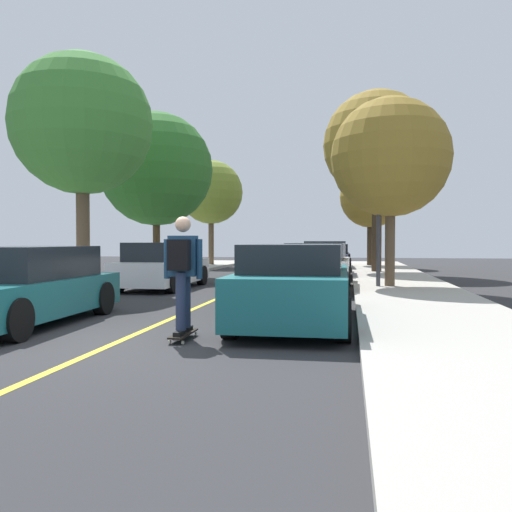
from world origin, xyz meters
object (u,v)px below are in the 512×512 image
street_tree_left_near (156,169)px  street_tree_right_far (371,197)px  parked_car_right_near (318,266)px  skateboard (183,334)px  parked_car_left_near (163,266)px  street_tree_left_far (211,192)px  street_tree_right_nearest (391,158)px  parked_car_left_nearest (20,287)px  skateboarder (182,267)px  parked_car_right_far (326,260)px  parked_car_right_farthest (331,257)px  parked_car_right_nearest (296,285)px  street_tree_left_nearest (82,125)px  streetlamp (379,187)px  fire_hydrant (51,281)px  street_tree_right_near (377,145)px

street_tree_left_near → street_tree_right_far: bearing=45.8°
parked_car_right_near → skateboard: (-1.48, -8.32, -0.61)m
parked_car_left_near → parked_car_right_near: size_ratio=0.95×
street_tree_left_far → skateboard: (5.32, -21.62, -4.12)m
parked_car_left_near → street_tree_right_nearest: size_ratio=0.79×
parked_car_left_nearest → parked_car_right_near: 8.80m
parked_car_right_near → street_tree_right_far: size_ratio=0.84×
street_tree_left_near → skateboarder: size_ratio=3.82×
parked_car_right_far → parked_car_right_farthest: 5.78m
parked_car_right_near → street_tree_right_far: 14.33m
street_tree_right_nearest → street_tree_left_far: bearing=124.1°
street_tree_left_far → street_tree_right_nearest: street_tree_left_far is taller
skateboard → skateboarder: (0.00, -0.03, 0.98)m
parked_car_left_nearest → parked_car_right_nearest: parked_car_right_nearest is taller
parked_car_right_near → street_tree_right_far: bearing=81.4°
street_tree_left_near → parked_car_left_nearest: bearing=-80.2°
street_tree_left_nearest → skateboard: bearing=-52.8°
parked_car_left_near → skateboarder: (3.23, -8.06, 0.38)m
parked_car_right_nearest → parked_car_right_farthest: bearing=90.0°
parked_car_right_near → parked_car_right_far: 5.62m
parked_car_left_nearest → skateboard: parked_car_left_nearest is taller
streetlamp → parked_car_left_nearest: bearing=-131.0°
streetlamp → skateboarder: streetlamp is taller
parked_car_right_near → skateboarder: bearing=-100.0°
parked_car_right_near → fire_hydrant: 7.40m
street_tree_left_near → skateboard: street_tree_left_near is taller
street_tree_left_near → street_tree_left_far: 8.63m
street_tree_right_far → street_tree_right_nearest: bearing=-90.0°
street_tree_left_nearest → parked_car_right_far: bearing=45.6°
parked_car_right_near → parked_car_right_farthest: (0.00, 11.39, -0.04)m
parked_car_right_near → parked_car_left_near: bearing=-176.4°
street_tree_right_nearest → street_tree_right_near: street_tree_right_near is taller
street_tree_left_near → street_tree_right_nearest: (8.89, -4.51, -0.47)m
parked_car_right_far → street_tree_left_nearest: 10.56m
street_tree_right_nearest → street_tree_right_far: bearing=90.0°
fire_hydrant → parked_car_right_near: bearing=33.0°
parked_car_left_nearest → fire_hydrant: size_ratio=6.26×
street_tree_left_near → skateboard: (5.32, -13.00, -4.27)m
parked_car_right_near → parked_car_right_farthest: size_ratio=1.02×
parked_car_right_far → street_tree_right_near: size_ratio=0.58×
parked_car_left_near → parked_car_right_nearest: bearing=-53.2°
streetlamp → parked_car_right_farthest: bearing=98.7°
street_tree_right_nearest → skateboard: (-3.57, -8.49, -3.80)m
skateboard → parked_car_right_farthest: bearing=85.7°
street_tree_left_nearest → street_tree_left_near: (-0.00, 6.00, -0.49)m
parked_car_left_nearest → skateboarder: size_ratio=2.57×
parked_car_left_nearest → skateboarder: (3.23, -0.93, 0.41)m
parked_car_right_far → street_tree_right_far: street_tree_right_far is taller
street_tree_right_near → skateboard: size_ratio=9.26×
street_tree_left_far → streetlamp: bearing=-57.3°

